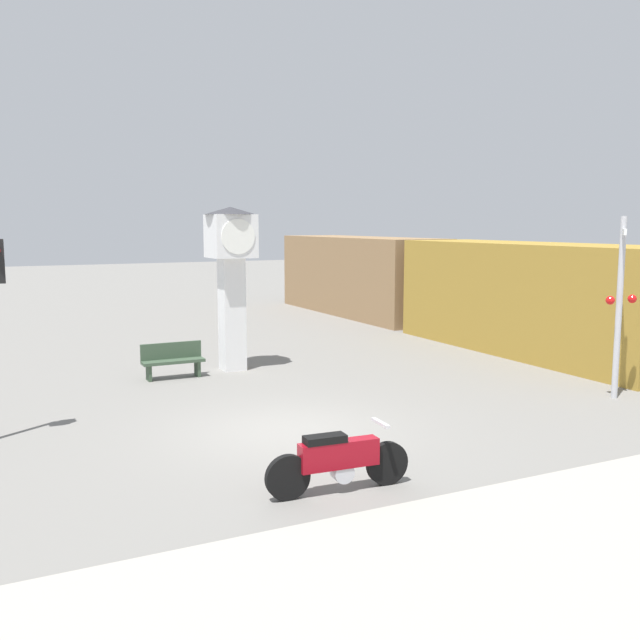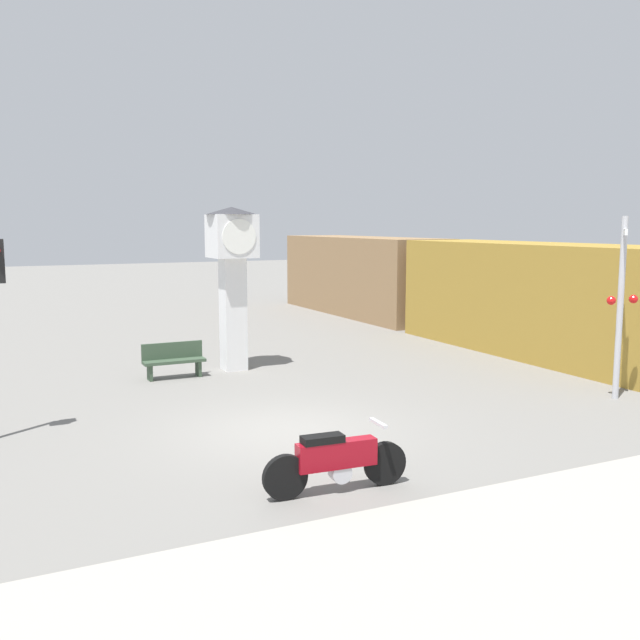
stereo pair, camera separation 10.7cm
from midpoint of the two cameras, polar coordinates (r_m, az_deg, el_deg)
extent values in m
plane|color=slate|center=(14.04, -2.46, -8.83)|extent=(120.00, 120.00, 0.00)
cube|color=#9E998E|center=(8.37, 19.30, -20.89)|extent=(36.00, 6.00, 0.10)
cylinder|color=black|center=(11.22, 5.49, -11.35)|extent=(0.68, 0.16, 0.68)
cylinder|color=black|center=(10.61, -2.51, -12.47)|extent=(0.68, 0.16, 0.68)
cube|color=maroon|center=(10.81, 1.62, -10.68)|extent=(1.26, 0.33, 0.41)
cube|color=black|center=(10.64, 0.49, -9.50)|extent=(0.65, 0.30, 0.11)
cylinder|color=silver|center=(10.92, 1.89, -12.05)|extent=(0.33, 0.25, 0.32)
cube|color=silver|center=(10.97, 4.97, -8.20)|extent=(0.10, 0.50, 0.05)
cube|color=white|center=(19.60, -6.81, 0.47)|extent=(0.61, 0.61, 3.08)
cube|color=white|center=(19.45, -6.91, 6.68)|extent=(1.16, 1.16, 1.16)
cylinder|color=white|center=(18.89, -6.32, 6.66)|extent=(0.93, 0.02, 0.93)
cone|color=#333338|center=(19.45, -6.95, 8.68)|extent=(1.39, 1.39, 0.20)
cube|color=olive|center=(22.96, 16.95, 1.65)|extent=(2.80, 10.27, 3.40)
cube|color=olive|center=(31.76, 3.48, 3.57)|extent=(2.80, 10.27, 3.40)
cylinder|color=#B7B7BC|center=(17.53, 23.04, 0.84)|extent=(0.14, 0.14, 4.16)
cube|color=white|center=(17.42, 23.34, 6.50)|extent=(0.82, 0.82, 0.14)
sphere|color=red|center=(17.21, 22.44, 1.45)|extent=(0.20, 0.20, 0.20)
sphere|color=red|center=(17.74, 23.94, 1.54)|extent=(0.20, 0.20, 0.20)
cube|color=#384C38|center=(18.89, -11.42, -3.25)|extent=(1.60, 0.44, 0.08)
cube|color=#384C38|center=(19.02, -11.59, -2.41)|extent=(1.60, 0.06, 0.44)
cube|color=#384C38|center=(18.79, -13.30, -4.12)|extent=(0.08, 0.35, 0.41)
cube|color=#384C38|center=(19.10, -9.54, -3.83)|extent=(0.08, 0.35, 0.41)
camera|label=1|loc=(0.05, -89.80, 0.03)|focal=40.00mm
camera|label=2|loc=(0.05, 90.20, -0.03)|focal=40.00mm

